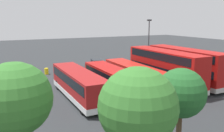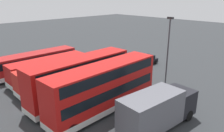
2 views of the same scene
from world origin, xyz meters
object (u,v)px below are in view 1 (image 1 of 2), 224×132
Objects in this scene: box_truck_blue at (206,66)px; waste_bin_yellow at (46,71)px; bus_double_decker_near_end at (185,65)px; bus_single_deck_fifth at (78,84)px; bus_double_decker_second at (165,68)px; bus_single_deck_fourth at (111,80)px; bus_single_deck_third at (135,76)px; car_hatchback_silver at (97,64)px; lamp_post_tall at (149,41)px.

waste_bin_yellow is at bearing -31.03° from box_truck_blue.
bus_double_decker_near_end is 14.49m from bus_single_deck_fifth.
bus_single_deck_fifth is at bearing -2.39° from bus_double_decker_second.
bus_single_deck_fourth is 0.88× the size of bus_single_deck_fifth.
bus_single_deck_third is 2.55× the size of car_hatchback_silver.
bus_double_decker_second is 11.06m from bus_single_deck_fifth.
bus_double_decker_second is 18.04m from waste_bin_yellow.
lamp_post_tall is 17.00m from waste_bin_yellow.
car_hatchback_silver is (2.81, -14.70, -1.75)m from bus_double_decker_second.
box_truck_blue is at bearing -170.83° from bus_double_decker_second.
bus_single_deck_fourth is 15.82m from box_truck_blue.
bus_double_decker_near_end reaches higher than box_truck_blue.
car_hatchback_silver reaches higher than waste_bin_yellow.
lamp_post_tall reaches higher than box_truck_blue.
bus_single_deck_third is at bearing -8.12° from bus_double_decker_second.
car_hatchback_silver is at bearing -172.92° from waste_bin_yellow.
bus_double_decker_near_end is 1.57× the size of box_truck_blue.
car_hatchback_silver is at bearing -49.40° from box_truck_blue.
car_hatchback_silver is at bearing -66.71° from bus_double_decker_near_end.
bus_double_decker_near_end reaches higher than bus_single_deck_fifth.
bus_double_decker_second is 8.75m from box_truck_blue.
bus_single_deck_fourth is 15.06m from car_hatchback_silver.
bus_double_decker_second is at bearing 66.03° from lamp_post_tall.
lamp_post_tall reaches higher than waste_bin_yellow.
bus_double_decker_second is at bearing 177.46° from bus_single_deck_fourth.
waste_bin_yellow is (4.51, -13.28, -1.14)m from bus_single_deck_fourth.
bus_single_deck_third is (3.99, -0.57, -0.83)m from bus_double_decker_second.
bus_double_decker_second is 4.12m from bus_single_deck_third.
bus_single_deck_third is 12.62m from box_truck_blue.
bus_double_decker_second is at bearing 2.97° from bus_double_decker_near_end.
bus_single_deck_fourth is 1.33× the size of box_truck_blue.
waste_bin_yellow is (11.69, -13.60, -1.97)m from bus_double_decker_second.
bus_double_decker_second is 1.03× the size of bus_single_deck_fifth.
bus_double_decker_second is 1.54× the size of box_truck_blue.
box_truck_blue is (-15.79, -1.07, 0.09)m from bus_single_deck_fourth.
bus_single_deck_fifth is 19.65m from box_truck_blue.
bus_double_decker_near_end is 12.72× the size of waste_bin_yellow.
lamp_post_tall is (-8.22, -8.94, 3.19)m from bus_single_deck_third.
waste_bin_yellow is (15.14, -13.42, -1.98)m from bus_double_decker_near_end.
bus_single_deck_fifth is (3.84, -0.14, 0.00)m from bus_single_deck_fourth.
bus_double_decker_second is at bearing 171.88° from bus_single_deck_third.
bus_single_deck_third and bus_single_deck_fourth have the same top height.
bus_single_deck_fourth is 1.23× the size of lamp_post_tall.
bus_single_deck_fourth is at bearing 4.50° from bus_single_deck_third.
bus_single_deck_fourth is 10.72× the size of waste_bin_yellow.
bus_single_deck_third is 12.56m from lamp_post_tall.
lamp_post_tall is at bearing 143.61° from car_hatchback_silver.
box_truck_blue is at bearing -166.80° from bus_double_decker_near_end.
bus_double_decker_second is at bearing 130.69° from waste_bin_yellow.
bus_single_deck_fifth is at bearing 60.03° from car_hatchback_silver.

